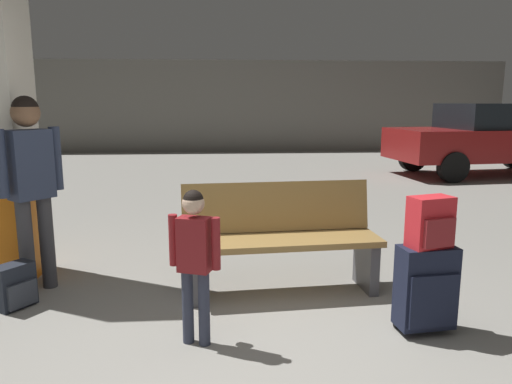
# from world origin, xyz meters

# --- Properties ---
(ground_plane) EXTENTS (18.00, 18.00, 0.10)m
(ground_plane) POSITION_xyz_m (0.00, 4.00, -0.05)
(ground_plane) COLOR gray
(garage_back_wall) EXTENTS (18.00, 0.12, 2.80)m
(garage_back_wall) POSITION_xyz_m (0.00, 12.86, 1.40)
(garage_back_wall) COLOR slate
(garage_back_wall) RESTS_ON ground_plane
(bench) EXTENTS (1.64, 0.65, 0.89)m
(bench) POSITION_xyz_m (0.44, 1.38, 0.44)
(bench) COLOR #9E7A42
(bench) RESTS_ON ground_plane
(suitcase) EXTENTS (0.40, 0.27, 0.60)m
(suitcase) POSITION_xyz_m (1.33, 0.55, 0.32)
(suitcase) COLOR #191E33
(suitcase) RESTS_ON ground_plane
(backpack_bright) EXTENTS (0.31, 0.25, 0.34)m
(backpack_bright) POSITION_xyz_m (1.33, 0.55, 0.77)
(backpack_bright) COLOR red
(backpack_bright) RESTS_ON suitcase
(child) EXTENTS (0.33, 0.24, 1.02)m
(child) POSITION_xyz_m (-0.21, 0.51, 0.63)
(child) COLOR #33384C
(child) RESTS_ON ground_plane
(adult) EXTENTS (0.39, 0.44, 1.60)m
(adult) POSITION_xyz_m (-1.56, 1.51, 0.99)
(adult) COLOR #38383D
(adult) RESTS_ON ground_plane
(backpack_dark_floor) EXTENTS (0.30, 0.32, 0.34)m
(backpack_dark_floor) POSITION_xyz_m (-1.62, 1.17, 0.17)
(backpack_dark_floor) COLOR #1E232D
(backpack_dark_floor) RESTS_ON ground_plane
(parked_car_side) EXTENTS (4.26, 2.14, 1.51)m
(parked_car_side) POSITION_xyz_m (5.68, 7.49, 0.81)
(parked_car_side) COLOR maroon
(parked_car_side) RESTS_ON ground_plane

